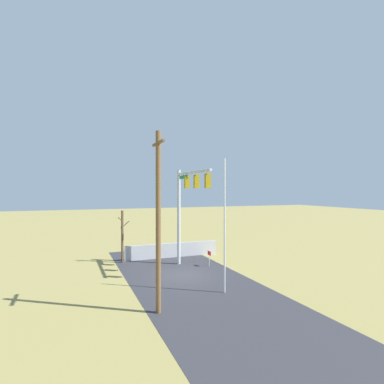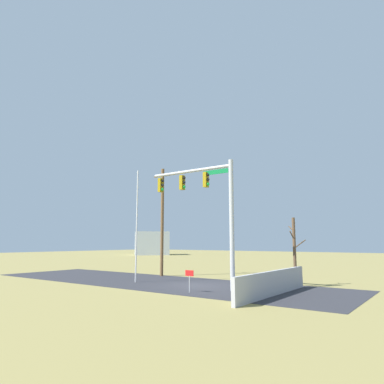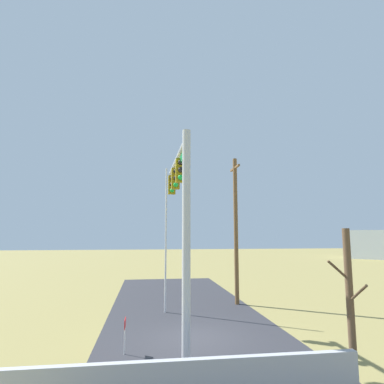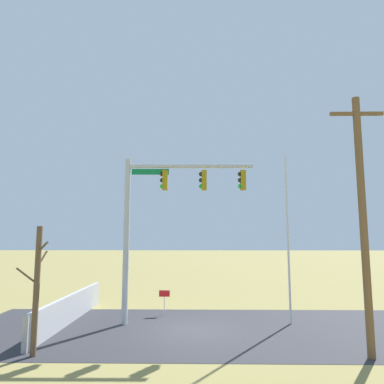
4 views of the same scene
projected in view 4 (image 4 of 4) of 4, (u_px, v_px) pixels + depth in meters
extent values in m
plane|color=olive|center=(191.00, 330.00, 14.85)|extent=(160.00, 160.00, 0.00)
cube|color=#2D2D33|center=(283.00, 330.00, 14.78)|extent=(28.00, 8.00, 0.01)
cube|color=#B7B5AD|center=(103.00, 324.00, 15.73)|extent=(6.00, 6.00, 0.01)
cube|color=#A8A8AD|center=(70.00, 308.00, 16.12)|extent=(0.20, 8.62, 1.28)
cylinder|color=#B2B5BA|center=(126.00, 239.00, 16.20)|extent=(0.28, 0.28, 7.76)
cylinder|color=#B2B5BA|center=(190.00, 166.00, 16.63)|extent=(6.08, 0.26, 0.20)
cube|color=#0F7238|center=(150.00, 172.00, 16.61)|extent=(1.80, 0.05, 0.28)
cube|color=#937A0F|center=(165.00, 180.00, 16.55)|extent=(0.24, 0.36, 0.96)
sphere|color=black|center=(162.00, 174.00, 16.59)|extent=(0.22, 0.22, 0.22)
sphere|color=black|center=(162.00, 180.00, 16.55)|extent=(0.22, 0.22, 0.22)
sphere|color=green|center=(162.00, 186.00, 16.51)|extent=(0.22, 0.22, 0.22)
cube|color=#937A0F|center=(204.00, 180.00, 16.54)|extent=(0.24, 0.36, 0.96)
sphere|color=black|center=(201.00, 174.00, 16.58)|extent=(0.22, 0.22, 0.22)
sphere|color=black|center=(201.00, 180.00, 16.54)|extent=(0.22, 0.22, 0.22)
sphere|color=green|center=(201.00, 186.00, 16.50)|extent=(0.22, 0.22, 0.22)
cube|color=#937A0F|center=(243.00, 180.00, 16.52)|extent=(0.24, 0.36, 0.96)
sphere|color=black|center=(240.00, 174.00, 16.56)|extent=(0.22, 0.22, 0.22)
sphere|color=black|center=(240.00, 180.00, 16.52)|extent=(0.22, 0.22, 0.22)
sphere|color=green|center=(240.00, 186.00, 16.49)|extent=(0.22, 0.22, 0.22)
cylinder|color=silver|center=(288.00, 237.00, 16.29)|extent=(0.10, 0.10, 7.98)
cylinder|color=brown|center=(363.00, 222.00, 11.90)|extent=(0.26, 0.26, 9.04)
cube|color=brown|center=(356.00, 114.00, 12.40)|extent=(1.90, 0.12, 0.12)
cylinder|color=brown|center=(36.00, 290.00, 11.81)|extent=(0.20, 0.20, 4.38)
cylinder|color=brown|center=(27.00, 276.00, 11.88)|extent=(0.78, 0.07, 0.57)
cylinder|color=brown|center=(43.00, 247.00, 11.80)|extent=(0.54, 0.47, 0.39)
cylinder|color=brown|center=(42.00, 259.00, 12.22)|extent=(0.12, 0.61, 0.55)
cylinder|color=silver|center=(164.00, 306.00, 17.72)|extent=(0.04, 0.04, 0.90)
cube|color=red|center=(164.00, 293.00, 17.80)|extent=(0.56, 0.02, 0.32)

